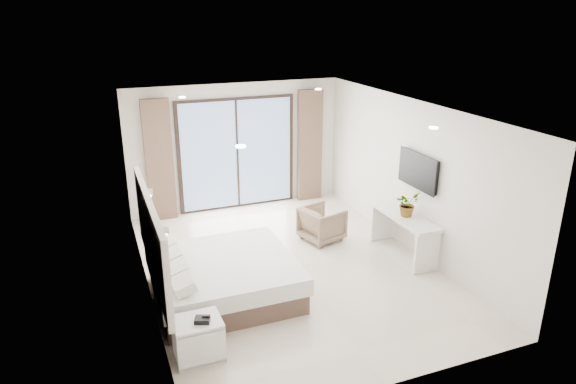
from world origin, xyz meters
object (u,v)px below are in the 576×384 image
object	(u,v)px
console_desk	(404,226)
bed	(223,278)
nightstand	(198,339)
armchair	(322,222)

from	to	relation	value
console_desk	bed	bearing A→B (deg)	-176.70
bed	nightstand	size ratio (longest dim) A/B	3.52
bed	nightstand	distance (m)	1.47
bed	armchair	bearing A→B (deg)	29.87
nightstand	console_desk	world-z (taller)	console_desk
nightstand	armchair	bearing A→B (deg)	41.45
bed	console_desk	size ratio (longest dim) A/B	1.35
armchair	console_desk	bearing A→B (deg)	-152.08
bed	nightstand	world-z (taller)	bed
bed	armchair	size ratio (longest dim) A/B	2.93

